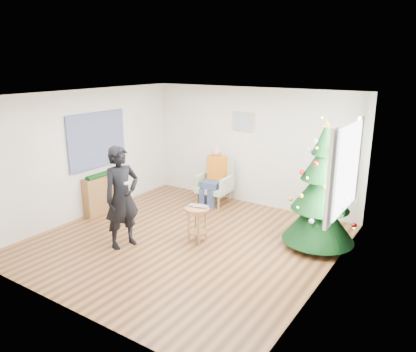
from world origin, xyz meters
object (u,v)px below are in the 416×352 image
Objects in this scene: stool at (197,225)px; standing_man at (122,197)px; christmas_tree at (321,191)px; armchair at (215,188)px; console at (105,194)px.

standing_man is (-1.00, -0.81, 0.56)m from stool.
stool is 0.37× the size of standing_man.
stool is at bearing -150.76° from christmas_tree.
stool is at bearing -35.76° from standing_man.
armchair is (-0.85, 1.94, 0.03)m from stool.
armchair reaches higher than console.
christmas_tree is at bearing -22.27° from armchair.
console is at bearing -169.05° from christmas_tree.
christmas_tree reaches higher than console.
standing_man reaches higher than armchair.
console is (-1.68, -1.75, 0.04)m from armchair.
armchair is 2.42m from console.
stool is 0.65× the size of console.
christmas_tree is 4.50m from console.
standing_man reaches higher than stool.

